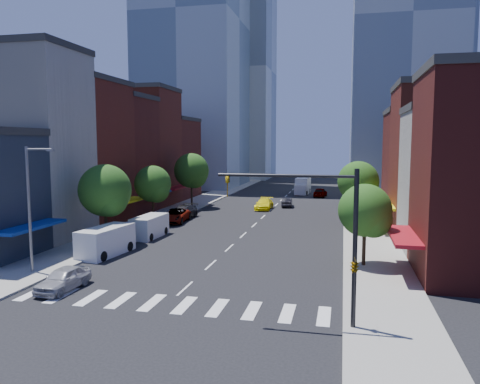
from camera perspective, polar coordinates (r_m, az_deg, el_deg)
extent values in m
plane|color=black|center=(31.12, -6.71, -11.61)|extent=(220.00, 220.00, 0.00)
cube|color=gray|center=(72.16, -5.65, -1.41)|extent=(5.00, 120.00, 0.15)
cube|color=gray|center=(68.66, 14.61, -1.96)|extent=(5.00, 120.00, 0.15)
cube|color=silver|center=(28.45, -8.75, -13.34)|extent=(19.00, 3.00, 0.01)
cube|color=silver|center=(50.50, -25.25, 5.00)|extent=(12.00, 8.00, 18.00)
cube|color=#5E1F16|center=(57.48, -20.02, 4.28)|extent=(12.00, 9.00, 16.00)
cube|color=#521714|center=(64.82, -15.96, 4.13)|extent=(12.00, 8.00, 15.00)
cube|color=#5E1F16|center=(72.39, -12.77, 5.18)|extent=(12.00, 9.00, 17.00)
cube|color=#521714|center=(81.13, -9.87, 3.90)|extent=(12.00, 10.00, 13.00)
cube|color=silver|center=(44.53, 26.97, 0.99)|extent=(12.00, 8.00, 12.00)
cube|color=#5E1F16|center=(53.19, 24.64, 3.44)|extent=(12.00, 10.00, 15.00)
cube|color=#521714|center=(63.03, 22.71, 2.93)|extent=(12.00, 10.00, 13.00)
cube|color=#8C99A8|center=(106.15, -5.68, 19.97)|extent=(20.00, 22.00, 70.00)
cube|color=#9EA5AD|center=(92.85, 19.51, 18.52)|extent=(18.00, 20.00, 60.00)
cube|color=#8C99A8|center=(117.89, 20.32, 20.73)|extent=(22.00, 22.00, 80.00)
cube|color=#9EA5AD|center=(127.45, -0.26, 14.44)|extent=(18.00, 18.00, 56.00)
cylinder|color=black|center=(24.07, 13.83, -6.77)|extent=(0.24, 0.24, 8.00)
cylinder|color=black|center=(23.71, 5.56, 1.99)|extent=(7.00, 0.16, 0.16)
imported|color=gold|center=(24.30, -1.49, 0.70)|extent=(0.22, 0.18, 1.10)
imported|color=gold|center=(24.25, 13.78, -8.61)|extent=(0.48, 2.24, 0.90)
cylinder|color=slate|center=(36.60, -24.31, -1.97)|extent=(0.20, 0.20, 9.00)
cylinder|color=slate|center=(35.70, -23.32, 4.81)|extent=(2.00, 0.14, 0.14)
cube|color=slate|center=(35.19, -22.12, 4.77)|extent=(0.50, 0.25, 0.18)
cylinder|color=black|center=(45.04, -16.02, -3.52)|extent=(0.28, 0.28, 3.92)
sphere|color=#174B15|center=(44.66, -16.13, 0.20)|extent=(4.80, 4.80, 4.80)
sphere|color=#174B15|center=(44.18, -15.60, -0.76)|extent=(3.36, 3.36, 3.36)
cylinder|color=black|center=(54.85, -10.53, -1.85)|extent=(0.28, 0.28, 3.64)
sphere|color=#174B15|center=(54.55, -10.59, 0.99)|extent=(4.20, 4.20, 4.20)
sphere|color=#174B15|center=(54.10, -10.11, 0.27)|extent=(2.94, 2.94, 2.94)
cylinder|color=black|center=(67.82, -5.91, -0.04)|extent=(0.28, 0.28, 4.20)
sphere|color=#174B15|center=(67.56, -5.94, 2.61)|extent=(5.00, 5.00, 5.00)
sphere|color=#174B15|center=(67.14, -5.53, 1.95)|extent=(3.50, 3.50, 3.50)
cylinder|color=black|center=(36.80, 14.88, -6.05)|extent=(0.28, 0.28, 3.36)
sphere|color=#174B15|center=(36.37, 14.99, -2.16)|extent=(4.00, 4.00, 4.00)
sphere|color=#174B15|center=(36.19, 15.93, -3.19)|extent=(2.80, 2.80, 2.80)
cylinder|color=black|center=(54.49, 14.13, -1.84)|extent=(0.28, 0.28, 3.92)
sphere|color=#174B15|center=(54.17, 14.21, 1.24)|extent=(4.60, 4.60, 4.60)
sphere|color=#174B15|center=(53.96, 14.84, 0.46)|extent=(3.22, 3.22, 3.22)
imported|color=#A8A8AD|center=(32.42, -20.75, -9.87)|extent=(1.93, 4.43, 1.48)
imported|color=black|center=(41.51, -15.69, -6.15)|extent=(1.75, 4.90, 1.61)
imported|color=#999999|center=(55.83, -7.94, -2.88)|extent=(3.09, 5.96, 1.60)
imported|color=black|center=(58.44, -6.98, -2.45)|extent=(2.66, 5.81, 1.65)
cube|color=white|center=(41.02, -16.02, -5.78)|extent=(2.88, 5.82, 2.35)
cube|color=black|center=(39.28, -17.84, -5.85)|extent=(2.19, 1.36, 1.01)
cylinder|color=black|center=(40.30, -18.74, -7.22)|extent=(0.38, 0.88, 0.85)
cylinder|color=black|center=(39.11, -16.40, -7.54)|extent=(0.38, 0.88, 0.85)
cylinder|color=black|center=(43.27, -15.63, -6.21)|extent=(0.38, 0.88, 0.85)
cylinder|color=black|center=(42.17, -13.37, -6.47)|extent=(0.38, 0.88, 0.85)
cube|color=white|center=(47.69, -10.97, -4.15)|extent=(2.23, 5.13, 2.12)
cube|color=black|center=(45.95, -12.02, -4.18)|extent=(1.91, 1.09, 0.91)
cylinder|color=black|center=(46.72, -12.88, -5.29)|extent=(0.28, 0.78, 0.77)
cylinder|color=black|center=(45.92, -10.86, -5.44)|extent=(0.28, 0.78, 0.77)
cylinder|color=black|center=(49.73, -11.04, -4.56)|extent=(0.28, 0.78, 0.77)
cylinder|color=black|center=(48.97, -9.11, -4.69)|extent=(0.28, 0.78, 0.77)
imported|color=#FFF00D|center=(66.10, 2.95, -1.48)|extent=(2.14, 5.27, 1.53)
imported|color=black|center=(69.14, 5.74, -1.24)|extent=(1.73, 4.18, 1.34)
imported|color=#999999|center=(82.24, 9.77, -0.05)|extent=(2.42, 4.91, 1.61)
cube|color=silver|center=(87.36, 7.70, 0.78)|extent=(2.49, 6.08, 2.94)
cube|color=silver|center=(83.95, 7.38, 0.26)|extent=(2.10, 1.75, 1.84)
cylinder|color=black|center=(84.88, 6.76, -0.08)|extent=(0.32, 0.84, 0.83)
cylinder|color=black|center=(84.61, 8.12, -0.12)|extent=(0.32, 0.84, 0.83)
cylinder|color=black|center=(88.96, 7.16, 0.20)|extent=(0.32, 0.84, 0.83)
cylinder|color=black|center=(88.69, 8.45, 0.16)|extent=(0.32, 0.84, 0.83)
imported|color=#999999|center=(43.18, -15.98, -5.51)|extent=(0.80, 0.91, 1.57)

